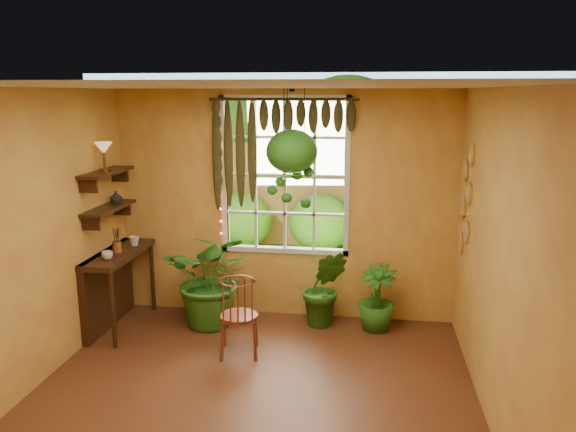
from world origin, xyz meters
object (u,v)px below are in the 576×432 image
object	(u,v)px
counter_ledge	(111,280)
potted_plant_left	(213,278)
potted_plant_mid	(324,288)
windsor_chair	(239,327)
hanging_basket	(292,158)

from	to	relation	value
counter_ledge	potted_plant_left	xyz separation A→B (m)	(1.15, 0.19, 0.02)
counter_ledge	potted_plant_mid	world-z (taller)	potted_plant_mid
counter_ledge	potted_plant_mid	xyz separation A→B (m)	(2.42, 0.36, -0.09)
windsor_chair	counter_ledge	bearing A→B (deg)	151.70
potted_plant_mid	hanging_basket	xyz separation A→B (m)	(-0.39, 0.06, 1.48)
hanging_basket	potted_plant_mid	bearing A→B (deg)	-8.58
counter_ledge	potted_plant_mid	bearing A→B (deg)	8.48
windsor_chair	hanging_basket	world-z (taller)	hanging_basket
potted_plant_mid	windsor_chair	bearing A→B (deg)	-132.48
counter_ledge	windsor_chair	xyz separation A→B (m)	(1.61, -0.52, -0.25)
potted_plant_mid	hanging_basket	size ratio (longest dim) A/B	0.69
windsor_chair	potted_plant_mid	size ratio (longest dim) A/B	1.15
counter_ledge	potted_plant_mid	size ratio (longest dim) A/B	1.31
hanging_basket	potted_plant_left	bearing A→B (deg)	-165.43
windsor_chair	potted_plant_mid	xyz separation A→B (m)	(0.80, 0.88, 0.15)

